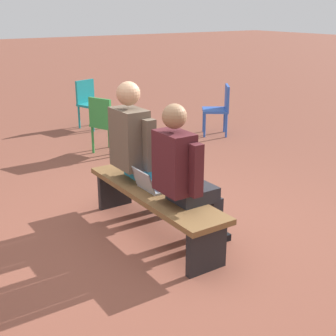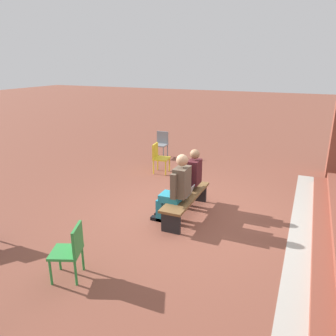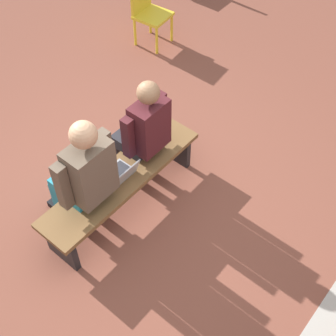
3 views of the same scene
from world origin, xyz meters
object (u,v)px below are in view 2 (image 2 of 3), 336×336
at_px(plastic_chair_near_bench_left, 159,156).
at_px(laptop, 186,193).
at_px(bench, 186,199).
at_px(plastic_chair_foreground, 71,249).
at_px(person_student, 190,177).
at_px(plastic_chair_near_bench_right, 161,143).
at_px(person_adult, 176,187).

bearing_deg(plastic_chair_near_bench_left, laptop, 36.25).
xyz_separation_m(bench, laptop, (0.03, 0.01, 0.15)).
bearing_deg(plastic_chair_foreground, laptop, 162.39).
bearing_deg(person_student, plastic_chair_near_bench_right, -146.80).
height_order(bench, plastic_chair_near_bench_right, plastic_chair_near_bench_right).
bearing_deg(person_adult, plastic_chair_near_bench_right, -151.81).
relative_size(person_student, person_adult, 0.94).
bearing_deg(plastic_chair_near_bench_right, plastic_chair_foreground, 13.18).
distance_m(person_adult, plastic_chair_near_bench_right, 4.74).
height_order(bench, person_student, person_student).
distance_m(bench, plastic_chair_near_bench_right, 4.45).
bearing_deg(bench, plastic_chair_near_bench_left, -143.61).
bearing_deg(person_student, bench, 9.92).
height_order(laptop, plastic_chair_near_bench_right, plastic_chair_near_bench_right).
bearing_deg(bench, laptop, 23.27).
height_order(person_adult, plastic_chair_near_bench_right, person_adult).
bearing_deg(person_student, plastic_chair_near_bench_left, -139.66).
height_order(person_adult, laptop, person_adult).
distance_m(laptop, plastic_chair_near_bench_right, 4.48).
relative_size(person_adult, plastic_chair_near_bench_left, 1.68).
bearing_deg(plastic_chair_foreground, plastic_chair_near_bench_left, -169.80).
distance_m(plastic_chair_foreground, plastic_chair_near_bench_left, 4.97).
height_order(laptop, plastic_chair_foreground, plastic_chair_foreground).
distance_m(laptop, plastic_chair_near_bench_left, 2.87).
bearing_deg(plastic_chair_near_bench_left, person_student, 40.34).
bearing_deg(laptop, plastic_chair_foreground, -17.61).
distance_m(bench, laptop, 0.15).
bearing_deg(person_student, laptop, 10.89).
distance_m(person_student, person_adult, 0.75).
bearing_deg(plastic_chair_foreground, person_student, 166.09).
relative_size(bench, person_student, 1.35).
bearing_deg(laptop, person_student, -169.11).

